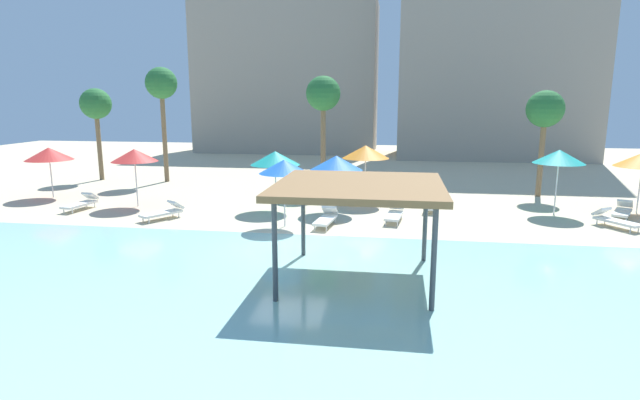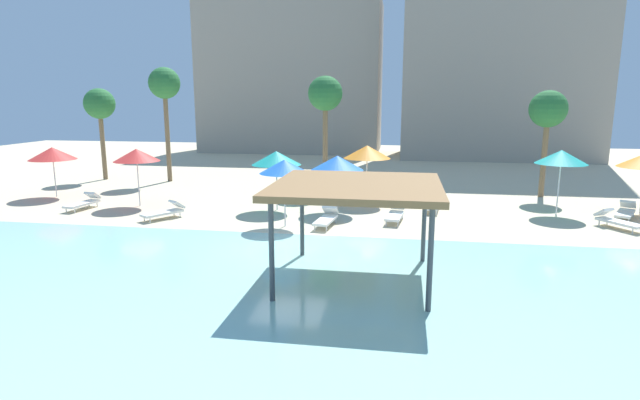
% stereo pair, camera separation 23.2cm
% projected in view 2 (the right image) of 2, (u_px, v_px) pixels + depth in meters
% --- Properties ---
extents(ground_plane, '(80.00, 80.00, 0.00)m').
position_uv_depth(ground_plane, '(289.00, 246.00, 17.79)').
color(ground_plane, beige).
extents(lagoon_water, '(44.00, 13.50, 0.04)m').
position_uv_depth(lagoon_water, '(242.00, 305.00, 12.71)').
color(lagoon_water, '#99D1C6').
rests_on(lagoon_water, ground).
extents(shade_pavilion, '(4.60, 4.60, 2.82)m').
position_uv_depth(shade_pavilion, '(357.00, 189.00, 13.99)').
color(shade_pavilion, '#42474C').
rests_on(shade_pavilion, ground).
extents(beach_umbrella_blue_1, '(2.37, 2.37, 2.61)m').
position_uv_depth(beach_umbrella_blue_1, '(337.00, 163.00, 22.63)').
color(beach_umbrella_blue_1, silver).
rests_on(beach_umbrella_blue_1, ground).
extents(beach_umbrella_blue_2, '(2.02, 2.02, 2.74)m').
position_uv_depth(beach_umbrella_blue_2, '(284.00, 167.00, 20.14)').
color(beach_umbrella_blue_2, silver).
rests_on(beach_umbrella_blue_2, ground).
extents(beach_umbrella_red_3, '(2.36, 2.36, 2.64)m').
position_uv_depth(beach_umbrella_red_3, '(52.00, 153.00, 26.27)').
color(beach_umbrella_red_3, silver).
rests_on(beach_umbrella_red_3, ground).
extents(beach_umbrella_red_4, '(2.16, 2.16, 2.77)m').
position_uv_depth(beach_umbrella_red_4, '(136.00, 155.00, 24.04)').
color(beach_umbrella_red_4, silver).
rests_on(beach_umbrella_red_4, ground).
extents(beach_umbrella_teal_5, '(2.28, 2.28, 2.75)m').
position_uv_depth(beach_umbrella_teal_5, '(276.00, 158.00, 23.16)').
color(beach_umbrella_teal_5, silver).
rests_on(beach_umbrella_teal_5, ground).
extents(beach_umbrella_orange_6, '(2.30, 2.30, 2.88)m').
position_uv_depth(beach_umbrella_orange_6, '(367.00, 152.00, 24.64)').
color(beach_umbrella_orange_6, silver).
rests_on(beach_umbrella_orange_6, ground).
extents(beach_umbrella_teal_7, '(2.20, 2.20, 2.90)m').
position_uv_depth(beach_umbrella_teal_7, '(561.00, 157.00, 22.13)').
color(beach_umbrella_teal_7, silver).
rests_on(beach_umbrella_teal_7, ground).
extents(lounge_chair_0, '(0.83, 1.96, 0.74)m').
position_uv_depth(lounge_chair_0, '(433.00, 204.00, 23.37)').
color(lounge_chair_0, white).
rests_on(lounge_chair_0, ground).
extents(lounge_chair_1, '(0.83, 1.96, 0.74)m').
position_uv_depth(lounge_chair_1, '(327.00, 218.00, 20.65)').
color(lounge_chair_1, white).
rests_on(lounge_chair_1, ground).
extents(lounge_chair_2, '(1.53, 1.92, 0.74)m').
position_uv_depth(lounge_chair_2, '(616.00, 220.00, 20.24)').
color(lounge_chair_2, white).
rests_on(lounge_chair_2, ground).
extents(lounge_chair_3, '(0.82, 1.95, 0.74)m').
position_uv_depth(lounge_chair_3, '(395.00, 214.00, 21.38)').
color(lounge_chair_3, white).
rests_on(lounge_chair_3, ground).
extents(lounge_chair_4, '(1.42, 1.95, 0.74)m').
position_uv_depth(lounge_chair_4, '(626.00, 211.00, 21.86)').
color(lounge_chair_4, white).
rests_on(lounge_chair_4, ground).
extents(lounge_chair_5, '(1.53, 1.92, 0.74)m').
position_uv_depth(lounge_chair_5, '(166.00, 211.00, 21.89)').
color(lounge_chair_5, white).
rests_on(lounge_chair_5, ground).
extents(lounge_chair_6, '(0.85, 1.96, 0.74)m').
position_uv_depth(lounge_chair_6, '(84.00, 202.00, 23.81)').
color(lounge_chair_6, white).
rests_on(lounge_chair_6, ground).
extents(palm_tree_0, '(1.90, 1.90, 6.34)m').
position_uv_depth(palm_tree_0, '(325.00, 96.00, 27.63)').
color(palm_tree_0, brown).
rests_on(palm_tree_0, ground).
extents(palm_tree_1, '(1.90, 1.90, 6.99)m').
position_uv_depth(palm_tree_1, '(165.00, 86.00, 30.68)').
color(palm_tree_1, brown).
rests_on(palm_tree_1, ground).
extents(palm_tree_2, '(1.90, 1.90, 5.75)m').
position_uv_depth(palm_tree_2, '(100.00, 106.00, 31.65)').
color(palm_tree_2, brown).
rests_on(palm_tree_2, ground).
extents(palm_tree_3, '(1.90, 1.90, 5.54)m').
position_uv_depth(palm_tree_3, '(548.00, 111.00, 25.88)').
color(palm_tree_3, brown).
rests_on(palm_tree_3, ground).
extents(hotel_block_0, '(17.08, 8.31, 14.20)m').
position_uv_depth(hotel_block_0, '(293.00, 78.00, 49.47)').
color(hotel_block_0, '#9E9384').
rests_on(hotel_block_0, ground).
extents(hotel_block_1, '(16.21, 8.09, 21.80)m').
position_uv_depth(hotel_block_1, '(501.00, 29.00, 42.73)').
color(hotel_block_1, '#9E9384').
rests_on(hotel_block_1, ground).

